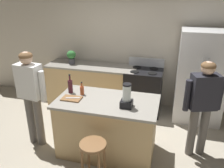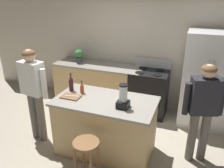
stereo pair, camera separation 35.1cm
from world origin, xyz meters
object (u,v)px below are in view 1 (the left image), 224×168
kitchen_island (107,127)px  bottle_cooking_sauce (82,90)px  person_by_sink_right (203,101)px  cutting_board (72,98)px  person_by_island_left (31,91)px  bottle_wine (70,86)px  refrigerator (200,77)px  blender_appliance (127,97)px  stove_range (143,91)px  potted_plant (71,56)px  bar_stool (93,152)px  chef_knife (73,98)px

kitchen_island → bottle_cooking_sauce: bottle_cooking_sauce is taller
kitchen_island → person_by_sink_right: (1.41, 0.32, 0.49)m
cutting_board → person_by_island_left: bearing=179.4°
person_by_island_left → bottle_wine: size_ratio=5.22×
refrigerator → blender_appliance: bearing=-125.1°
bottle_cooking_sauce → cutting_board: (-0.10, -0.20, -0.07)m
stove_range → bottle_cooking_sauce: 1.73m
person_by_sink_right → potted_plant: bearing=155.2°
cutting_board → potted_plant: bearing=113.8°
bottle_wine → cutting_board: 0.27m
potted_plant → blender_appliance: bearing=-46.3°
person_by_island_left → person_by_sink_right: (2.66, 0.41, -0.04)m
bar_stool → bottle_wine: 1.17m
bottle_wine → bottle_cooking_sauce: 0.21m
stove_range → blender_appliance: blender_appliance is taller
person_by_island_left → chef_knife: bearing=-0.6°
bottle_wine → chef_knife: size_ratio=1.44×
person_by_island_left → bar_stool: bearing=-25.2°
person_by_island_left → bottle_wine: person_by_island_left is taller
kitchen_island → refrigerator: 2.15m
refrigerator → cutting_board: size_ratio=6.11×
person_by_sink_right → potted_plant: size_ratio=5.29×
refrigerator → chef_knife: bearing=-141.3°
person_by_island_left → bottle_cooking_sauce: person_by_island_left is taller
blender_appliance → chef_knife: (-0.85, 0.03, -0.13)m
person_by_island_left → bar_stool: size_ratio=2.55×
stove_range → cutting_board: size_ratio=3.76×
cutting_board → kitchen_island: bearing=10.1°
kitchen_island → blender_appliance: blender_appliance is taller
stove_range → refrigerator: bearing=-1.3°
stove_range → chef_knife: (-0.89, -1.62, 0.49)m
cutting_board → refrigerator: bearing=38.5°
cutting_board → chef_knife: chef_knife is taller
potted_plant → stove_range: bearing=-0.9°
cutting_board → bottle_wine: bearing=117.3°
bar_stool → blender_appliance: bearing=59.5°
bar_stool → potted_plant: bearing=119.6°
bar_stool → bottle_cooking_sauce: bottle_cooking_sauce is taller
person_by_sink_right → cutting_board: size_ratio=5.29×
kitchen_island → person_by_island_left: size_ratio=0.95×
blender_appliance → cutting_board: 0.88m
blender_appliance → refrigerator: bearing=54.9°
person_by_island_left → bottle_wine: 0.64m
refrigerator → person_by_island_left: 3.15m
person_by_island_left → bar_stool: person_by_island_left is taller
bar_stool → chef_knife: bearing=131.8°
bar_stool → chef_knife: chef_knife is taller
blender_appliance → bottle_wine: bearing=166.0°
refrigerator → person_by_sink_right: size_ratio=1.16×
refrigerator → bar_stool: 2.66m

